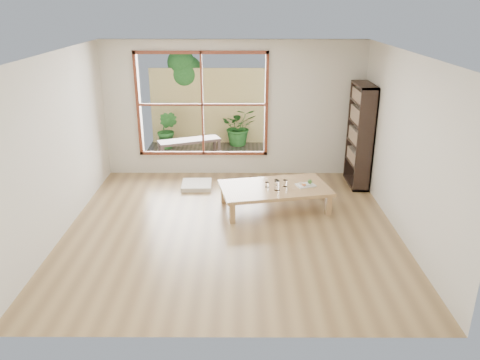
# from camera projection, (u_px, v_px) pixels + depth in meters

# --- Properties ---
(ground) EXTENTS (5.00, 5.00, 0.00)m
(ground) POSITION_uv_depth(u_px,v_px,m) (231.00, 228.00, 7.18)
(ground) COLOR #A18250
(ground) RESTS_ON ground
(low_table) EXTENTS (1.93, 1.32, 0.39)m
(low_table) POSITION_uv_depth(u_px,v_px,m) (275.00, 189.00, 7.74)
(low_table) COLOR tan
(low_table) RESTS_ON ground
(floor_cushion) EXTENTS (0.56, 0.56, 0.08)m
(floor_cushion) POSITION_uv_depth(u_px,v_px,m) (197.00, 185.00, 8.73)
(floor_cushion) COLOR beige
(floor_cushion) RESTS_ON ground
(bookshelf) EXTENTS (0.30, 0.85, 1.89)m
(bookshelf) POSITION_uv_depth(u_px,v_px,m) (360.00, 136.00, 8.56)
(bookshelf) COLOR black
(bookshelf) RESTS_ON ground
(glass_tall) EXTENTS (0.09, 0.09, 0.16)m
(glass_tall) POSITION_uv_depth(u_px,v_px,m) (277.00, 186.00, 7.55)
(glass_tall) COLOR silver
(glass_tall) RESTS_ON low_table
(glass_mid) EXTENTS (0.08, 0.08, 0.11)m
(glass_mid) POSITION_uv_depth(u_px,v_px,m) (285.00, 183.00, 7.72)
(glass_mid) COLOR silver
(glass_mid) RESTS_ON low_table
(glass_short) EXTENTS (0.07, 0.07, 0.09)m
(glass_short) POSITION_uv_depth(u_px,v_px,m) (276.00, 182.00, 7.81)
(glass_short) COLOR silver
(glass_short) RESTS_ON low_table
(glass_small) EXTENTS (0.07, 0.07, 0.08)m
(glass_small) POSITION_uv_depth(u_px,v_px,m) (267.00, 185.00, 7.69)
(glass_small) COLOR silver
(glass_small) RESTS_ON low_table
(food_tray) EXTENTS (0.35, 0.30, 0.09)m
(food_tray) POSITION_uv_depth(u_px,v_px,m) (306.00, 184.00, 7.76)
(food_tray) COLOR white
(food_tray) RESTS_ON low_table
(deck) EXTENTS (2.80, 2.00, 0.05)m
(deck) POSITION_uv_depth(u_px,v_px,m) (208.00, 156.00, 10.50)
(deck) COLOR #342E26
(deck) RESTS_ON ground
(garden_bench) EXTENTS (1.38, 0.86, 0.42)m
(garden_bench) POSITION_uv_depth(u_px,v_px,m) (189.00, 142.00, 10.13)
(garden_bench) COLOR black
(garden_bench) RESTS_ON deck
(bamboo_fence) EXTENTS (2.80, 0.06, 1.80)m
(bamboo_fence) POSITION_uv_depth(u_px,v_px,m) (210.00, 107.00, 11.11)
(bamboo_fence) COLOR tan
(bamboo_fence) RESTS_ON ground
(shrub_right) EXTENTS (0.88, 0.79, 0.90)m
(shrub_right) POSITION_uv_depth(u_px,v_px,m) (239.00, 126.00, 11.05)
(shrub_right) COLOR #245820
(shrub_right) RESTS_ON deck
(shrub_left) EXTENTS (0.59, 0.54, 0.89)m
(shrub_left) POSITION_uv_depth(u_px,v_px,m) (167.00, 130.00, 10.77)
(shrub_left) COLOR #245820
(shrub_left) RESTS_ON deck
(garden_tree) EXTENTS (1.04, 0.85, 2.22)m
(garden_tree) POSITION_uv_depth(u_px,v_px,m) (182.00, 74.00, 11.13)
(garden_tree) COLOR #4C3D2D
(garden_tree) RESTS_ON ground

